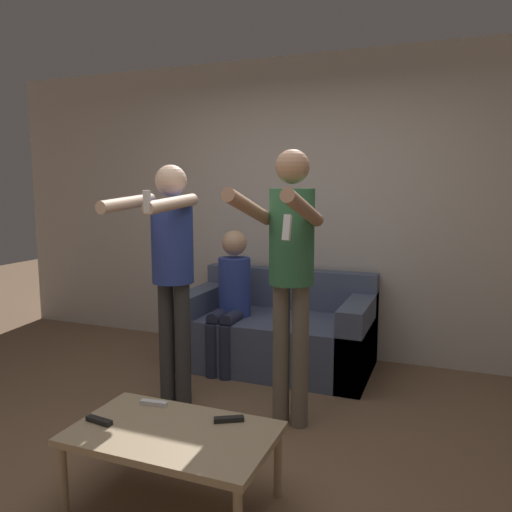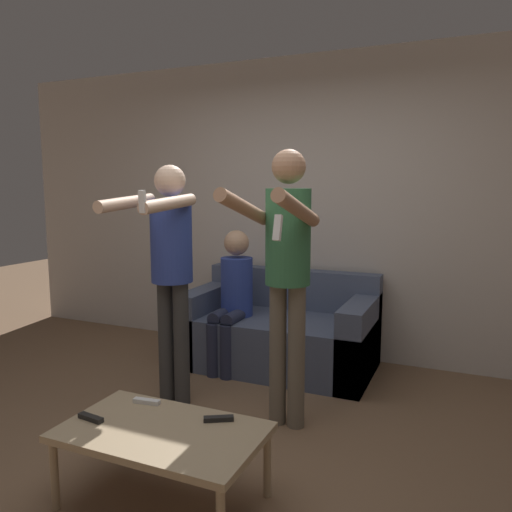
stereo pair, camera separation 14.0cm
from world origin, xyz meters
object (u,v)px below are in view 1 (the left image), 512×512
person_seated (231,294)px  remote_near (99,421)px  remote_far (154,403)px  remote_mid (229,419)px  person_standing_left (171,258)px  coffee_table (173,437)px  couch (278,333)px  person_standing_right (290,259)px

person_seated → remote_near: (0.13, -1.88, -0.25)m
person_seated → remote_far: (0.27, -1.60, -0.25)m
remote_mid → person_standing_left: bearing=134.7°
remote_mid → person_seated: bearing=113.9°
person_seated → remote_mid: bearing=-66.1°
person_seated → coffee_table: 1.90m
coffee_table → remote_near: remote_near is taller
remote_mid → couch: bearing=101.4°
couch → remote_far: 1.81m
couch → person_standing_right: size_ratio=0.90×
coffee_table → remote_mid: (0.21, 0.18, 0.05)m
couch → person_standing_left: 1.35m
couch → remote_near: size_ratio=10.39×
person_standing_right → remote_mid: person_standing_right is taller
remote_far → remote_near: bearing=-117.4°
remote_near → remote_mid: bearing=22.7°
couch → remote_far: (-0.08, -1.81, 0.11)m
couch → coffee_table: bearing=-85.6°
coffee_table → person_standing_right: bearing=74.4°
person_standing_right → coffee_table: person_standing_right is taller
person_standing_left → remote_mid: person_standing_left is taller
person_standing_left → remote_far: size_ratio=11.03×
person_standing_right → person_standing_left: bearing=179.6°
couch → person_seated: person_seated is taller
coffee_table → remote_mid: 0.28m
remote_mid → remote_far: same height
person_standing_right → remote_mid: 1.07m
person_standing_left → remote_near: bearing=-78.9°
coffee_table → remote_near: 0.39m
couch → remote_mid: bearing=-78.6°
coffee_table → remote_far: (-0.24, 0.20, 0.05)m
couch → person_seated: (-0.35, -0.20, 0.36)m
remote_far → person_seated: bearing=99.5°
person_standing_right → coffee_table: 1.27m
person_standing_left → person_seated: 0.92m
person_standing_right → remote_near: person_standing_right is taller
person_seated → remote_far: person_seated is taller
person_seated → remote_near: bearing=-86.1°
person_seated → remote_mid: (0.72, -1.63, -0.25)m
couch → person_standing_left: person_standing_left is taller
person_standing_right → person_seated: 1.22m
coffee_table → person_seated: bearing=105.6°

